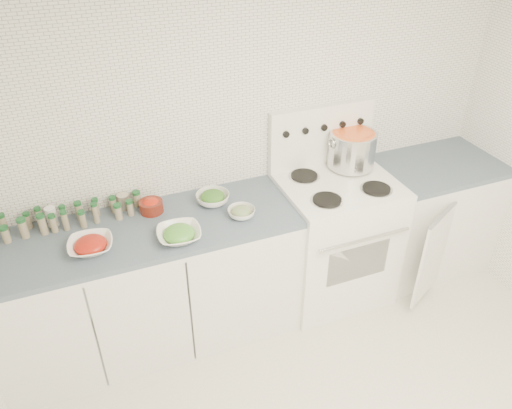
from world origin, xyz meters
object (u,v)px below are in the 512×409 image
bowl_snowpea (179,234)px  bowl_tomato (91,245)px  stock_pot (352,148)px  stove (333,235)px

bowl_snowpea → bowl_tomato: bearing=170.3°
bowl_tomato → stock_pot: bearing=7.8°
bowl_tomato → stove: bearing=3.1°
bowl_tomato → bowl_snowpea: 0.48m
bowl_tomato → bowl_snowpea: bowl_snowpea is taller
stock_pot → bowl_tomato: bearing=-172.2°
stove → bowl_snowpea: bearing=-171.5°
bowl_tomato → bowl_snowpea: size_ratio=1.00×
bowl_tomato → bowl_snowpea: (0.48, -0.08, 0.00)m
bowl_snowpea → stove: bearing=8.5°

